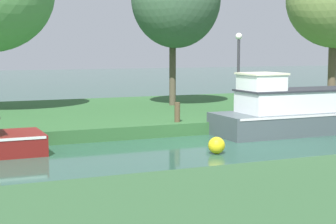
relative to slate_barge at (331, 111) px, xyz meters
name	(u,v)px	position (x,y,z in m)	size (l,w,h in m)	color
ground_plane	(251,143)	(-3.86, -1.20, -0.65)	(120.00, 120.00, 0.00)	#2A5342
riverbank_far	(159,112)	(-3.86, 5.80, -0.45)	(72.00, 10.00, 0.40)	#2F5D2F
slate_barge	(331,111)	(0.00, 0.00, 0.00)	(9.16, 1.98, 2.00)	#455055
lamp_post	(238,63)	(-2.25, 2.32, 1.58)	(0.24, 0.24, 2.92)	#333338
mooring_post_near	(177,112)	(-5.12, 1.28, 0.07)	(0.18, 0.18, 0.64)	brown
channel_buoy	(217,145)	(-5.57, -2.21, -0.43)	(0.45, 0.45, 0.45)	yellow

